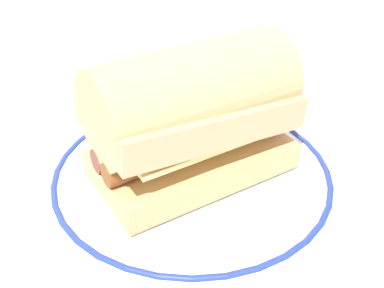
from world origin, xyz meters
name	(u,v)px	position (x,y,z in m)	size (l,w,h in m)	color
ground_plane	(183,183)	(0.00, 0.00, 0.00)	(1.50, 1.50, 0.00)	silver
plate	(192,175)	(0.01, 0.00, 0.01)	(0.30, 0.30, 0.01)	white
sausage_sandwich	(192,113)	(0.01, 0.00, 0.08)	(0.20, 0.13, 0.13)	tan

